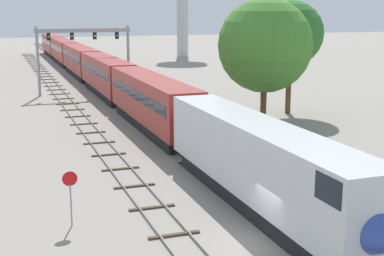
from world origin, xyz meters
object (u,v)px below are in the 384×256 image
at_px(signal_gantry, 84,44).
at_px(stop_sign, 70,191).
at_px(passenger_train, 91,66).
at_px(trackside_tree_mid, 290,34).
at_px(trackside_tree_left, 265,45).

height_order(signal_gantry, stop_sign, signal_gantry).
relative_size(passenger_train, stop_sign, 44.81).
height_order(stop_sign, trackside_tree_mid, trackside_tree_mid).
relative_size(passenger_train, signal_gantry, 10.67).
distance_m(passenger_train, trackside_tree_left, 36.97).
bearing_deg(trackside_tree_mid, stop_sign, -137.37).
relative_size(passenger_train, trackside_tree_left, 10.89).
relative_size(stop_sign, trackside_tree_left, 0.24).
relative_size(signal_gantry, trackside_tree_mid, 1.03).
bearing_deg(signal_gantry, trackside_tree_mid, -49.27).
bearing_deg(passenger_train, stop_sign, -100.62).
bearing_deg(trackside_tree_left, stop_sign, -137.82).
bearing_deg(trackside_tree_mid, signal_gantry, 130.73).
bearing_deg(trackside_tree_left, passenger_train, 105.71).
bearing_deg(signal_gantry, stop_sign, -99.90).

